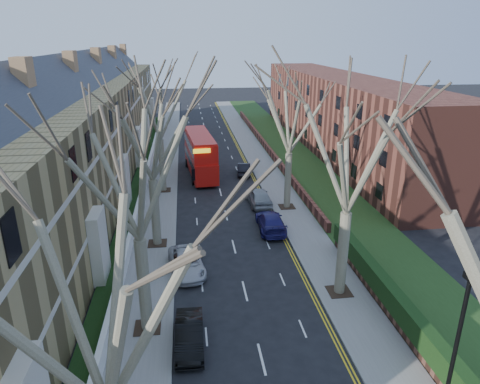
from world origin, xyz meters
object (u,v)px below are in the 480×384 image
object	(u,v)px
double_decker_bus	(200,155)
car_left_mid	(189,335)
car_right_near	(271,222)
lamp_post	(450,373)

from	to	relation	value
double_decker_bus	car_left_mid	bearing A→B (deg)	81.48
car_right_near	car_left_mid	bearing A→B (deg)	64.37
lamp_post	car_right_near	size ratio (longest dim) A/B	1.62
car_left_mid	car_right_near	bearing A→B (deg)	63.63
lamp_post	car_right_near	bearing A→B (deg)	94.61
lamp_post	car_right_near	distance (m)	21.48
lamp_post	double_decker_bus	xyz separation A→B (m)	(-6.72, 36.72, -2.33)
car_left_mid	car_right_near	size ratio (longest dim) A/B	0.80
lamp_post	car_right_near	xyz separation A→B (m)	(-1.70, 21.06, -3.84)
lamp_post	car_right_near	world-z (taller)	lamp_post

